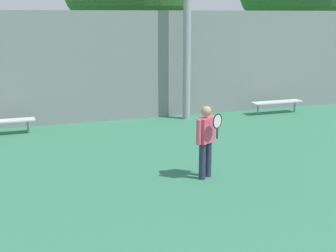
% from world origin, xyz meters
% --- Properties ---
extents(tennis_player, '(0.55, 0.52, 1.54)m').
position_xyz_m(tennis_player, '(0.82, 7.42, 0.87)').
color(tennis_player, '#282D47').
rests_on(tennis_player, ground_plane).
extents(bench_by_gate, '(1.84, 0.40, 0.42)m').
position_xyz_m(bench_by_gate, '(5.77, 12.59, 0.38)').
color(bench_by_gate, silver).
rests_on(bench_by_gate, ground_plane).
extents(back_fence, '(29.38, 0.06, 3.47)m').
position_xyz_m(back_fence, '(0.00, 13.43, 1.73)').
color(back_fence, gray).
rests_on(back_fence, ground_plane).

